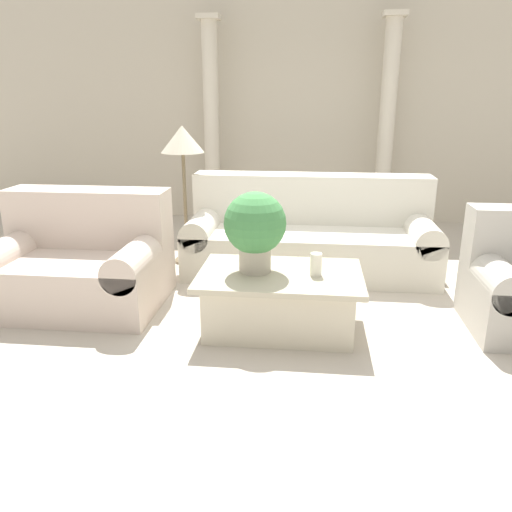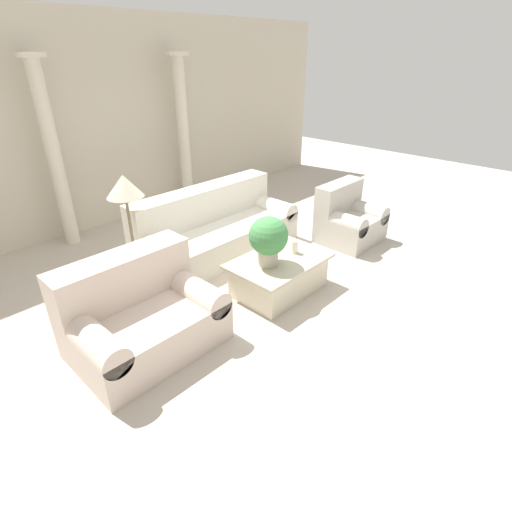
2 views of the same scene
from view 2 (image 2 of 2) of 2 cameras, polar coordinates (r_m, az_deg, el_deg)
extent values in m
plane|color=#BCB2A3|center=(5.20, -0.02, -3.22)|extent=(16.00, 16.00, 0.00)
cube|color=beige|center=(7.12, -19.80, 17.43)|extent=(10.00, 0.06, 3.20)
cube|color=beige|center=(5.80, -5.24, 2.46)|extent=(2.38, 1.00, 0.43)
cube|color=beige|center=(5.86, -7.56, 7.43)|extent=(2.38, 0.35, 0.48)
cylinder|color=beige|center=(5.15, -14.07, 1.08)|extent=(0.28, 1.00, 0.28)
cylinder|color=beige|center=(6.39, 1.74, 7.16)|extent=(0.28, 1.00, 0.28)
cube|color=beige|center=(4.11, -15.28, -10.03)|extent=(1.38, 1.00, 0.43)
cube|color=beige|center=(4.11, -18.48, -2.91)|extent=(1.38, 0.35, 0.48)
cylinder|color=beige|center=(3.81, -22.71, -10.62)|extent=(0.28, 1.00, 0.28)
cylinder|color=beige|center=(4.23, -9.42, -4.55)|extent=(0.28, 1.00, 0.28)
cube|color=beige|center=(4.86, 3.30, -2.94)|extent=(1.05, 0.70, 0.40)
cube|color=#BCB398|center=(4.75, 3.37, -0.68)|extent=(1.19, 0.79, 0.04)
cylinder|color=#B2A893|center=(4.59, 1.74, -0.24)|extent=(0.23, 0.23, 0.17)
sphere|color=#428447|center=(4.47, 1.79, 2.91)|extent=(0.45, 0.45, 0.45)
cylinder|color=silver|center=(4.87, 5.55, 1.32)|extent=(0.08, 0.08, 0.16)
cylinder|color=brown|center=(5.36, -16.40, -3.26)|extent=(0.26, 0.26, 0.03)
cylinder|color=brown|center=(5.11, -17.23, 2.22)|extent=(0.04, 0.04, 1.10)
cone|color=beige|center=(4.87, -18.33, 9.47)|extent=(0.43, 0.43, 0.26)
cylinder|color=beige|center=(6.41, -26.81, 12.22)|extent=(0.20, 0.20, 2.56)
cube|color=beige|center=(6.26, -29.53, 23.73)|extent=(0.28, 0.28, 0.06)
cylinder|color=beige|center=(7.45, -10.32, 16.41)|extent=(0.20, 0.20, 2.56)
cube|color=beige|center=(7.33, -11.26, 26.49)|extent=(0.28, 0.28, 0.06)
cube|color=#B7B2A8|center=(6.31, 13.35, 3.91)|extent=(0.92, 0.78, 0.42)
cube|color=#B7B2A8|center=(6.27, 11.80, 8.24)|extent=(0.92, 0.27, 0.45)
cylinder|color=#B7B2A8|center=(5.98, 11.96, 4.84)|extent=(0.28, 0.78, 0.28)
cylinder|color=#B7B2A8|center=(6.50, 15.02, 6.34)|extent=(0.28, 0.78, 0.28)
camera|label=1|loc=(3.65, 52.55, 0.52)|focal=35.00mm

